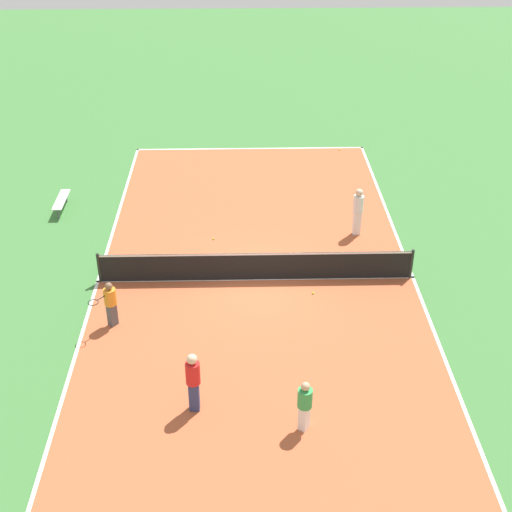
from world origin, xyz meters
The scene contains 11 objects.
ground_plane centered at (0.00, 0.00, 0.00)m, with size 80.00×80.00×0.00m, color #3D7538.
court_surface centered at (0.00, 0.00, 0.01)m, with size 10.28×21.87×0.02m.
tennis_net centered at (0.00, 0.00, 0.54)m, with size 10.08×0.10×1.03m.
bench centered at (7.26, -5.09, 0.39)m, with size 0.36×1.71×0.45m.
player_center_orange centered at (4.25, 2.33, 0.84)m, with size 0.85×0.93×1.45m.
player_coach_red centered at (1.68, 5.93, 1.01)m, with size 0.38×0.38×1.72m.
player_far_green centered at (-0.99, 6.66, 0.83)m, with size 0.50×0.50×1.43m.
player_near_white centered at (-3.66, -2.90, 1.05)m, with size 0.42×0.42×1.78m.
tennis_ball_far_baseline centered at (-1.76, 0.88, 0.06)m, with size 0.07×0.07×0.07m, color #CCE033.
tennis_ball_left_sideline centered at (-4.04, -10.60, 0.06)m, with size 0.07×0.07×0.07m, color #CCE033.
tennis_ball_near_net centered at (1.44, -2.62, 0.06)m, with size 0.07×0.07×0.07m, color #CCE033.
Camera 1 is at (0.47, 19.26, 12.55)m, focal length 50.00 mm.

